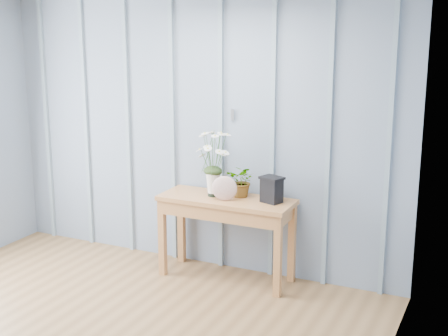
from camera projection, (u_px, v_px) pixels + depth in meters
The scene contains 6 objects.
room_shell at pixel (109, 61), 4.41m from camera, with size 4.00×4.50×2.50m.
sideboard at pixel (226, 210), 5.50m from camera, with size 1.20×0.45×0.75m.
daisy_vase at pixel (213, 155), 5.44m from camera, with size 0.42×0.32×0.59m.
spider_plant at pixel (242, 181), 5.48m from camera, with size 0.26×0.22×0.29m, color #203314.
felt_disc_vessel at pixel (224, 188), 5.36m from camera, with size 0.22×0.06×0.22m, color #954E55.
carved_box at pixel (272, 189), 5.31m from camera, with size 0.22×0.20×0.23m.
Camera 1 is at (2.63, -2.79, 2.27)m, focal length 50.00 mm.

